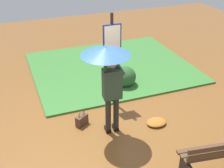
# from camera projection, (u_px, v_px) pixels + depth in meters

# --- Properties ---
(ground_plane) EXTENTS (18.00, 18.00, 0.00)m
(ground_plane) POSITION_uv_depth(u_px,v_px,m) (102.00, 131.00, 6.64)
(ground_plane) COLOR brown
(grass_verge) EXTENTS (4.80, 4.00, 0.05)m
(grass_verge) POSITION_uv_depth(u_px,v_px,m) (112.00, 67.00, 9.45)
(grass_verge) COLOR #387533
(grass_verge) RESTS_ON ground_plane
(person_with_umbrella) EXTENTS (0.96, 0.96, 2.04)m
(person_with_umbrella) POSITION_uv_depth(u_px,v_px,m) (109.00, 68.00, 5.88)
(person_with_umbrella) COLOR #2D2823
(person_with_umbrella) RESTS_ON ground_plane
(info_sign_post) EXTENTS (0.44, 0.07, 2.30)m
(info_sign_post) POSITION_uv_depth(u_px,v_px,m) (112.00, 49.00, 7.00)
(info_sign_post) COLOR black
(info_sign_post) RESTS_ON ground_plane
(handbag) EXTENTS (0.33, 0.28, 0.37)m
(handbag) POSITION_uv_depth(u_px,v_px,m) (82.00, 120.00, 6.79)
(handbag) COLOR #4C3323
(handbag) RESTS_ON ground_plane
(park_bench) EXTENTS (1.40, 0.56, 0.75)m
(park_bench) POSITION_uv_depth(u_px,v_px,m) (218.00, 155.00, 5.39)
(park_bench) COLOR black
(park_bench) RESTS_ON ground_plane
(shrub_cluster) EXTENTS (0.70, 0.63, 0.57)m
(shrub_cluster) POSITION_uv_depth(u_px,v_px,m) (123.00, 77.00, 8.33)
(shrub_cluster) COLOR #285628
(shrub_cluster) RESTS_ON ground_plane
(leaf_pile_near_person) EXTENTS (0.46, 0.37, 0.10)m
(leaf_pile_near_person) POSITION_uv_depth(u_px,v_px,m) (156.00, 122.00, 6.85)
(leaf_pile_near_person) COLOR #A86023
(leaf_pile_near_person) RESTS_ON ground_plane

